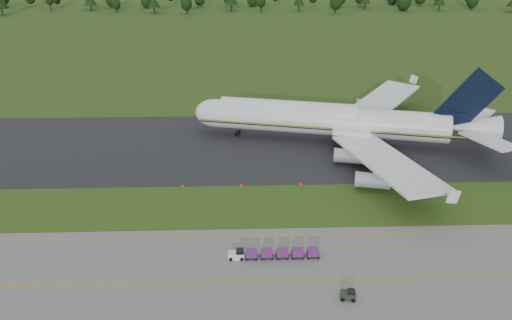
{
  "coord_description": "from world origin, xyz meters",
  "views": [
    {
      "loc": [
        -3.52,
        -81.55,
        49.26
      ],
      "look_at": [
        -0.9,
        2.0,
        8.71
      ],
      "focal_mm": 35.0,
      "sensor_mm": 36.0,
      "label": 1
    }
  ],
  "objects_px": {
    "baggage_train": "(273,253)",
    "utility_cart": "(348,295)",
    "aircraft": "(333,120)",
    "edge_markers": "(242,186)"
  },
  "relations": [
    {
      "from": "aircraft",
      "to": "baggage_train",
      "type": "xyz_separation_m",
      "value": [
        -17.28,
        -45.53,
        -4.94
      ]
    },
    {
      "from": "utility_cart",
      "to": "edge_markers",
      "type": "bearing_deg",
      "value": 113.97
    },
    {
      "from": "edge_markers",
      "to": "utility_cart",
      "type": "bearing_deg",
      "value": -66.03
    },
    {
      "from": "aircraft",
      "to": "baggage_train",
      "type": "bearing_deg",
      "value": -110.78
    },
    {
      "from": "baggage_train",
      "to": "utility_cart",
      "type": "bearing_deg",
      "value": -44.37
    },
    {
      "from": "aircraft",
      "to": "utility_cart",
      "type": "bearing_deg",
      "value": -97.26
    },
    {
      "from": "baggage_train",
      "to": "edge_markers",
      "type": "xyz_separation_m",
      "value": [
        -4.79,
        23.76,
        -0.59
      ]
    },
    {
      "from": "baggage_train",
      "to": "utility_cart",
      "type": "xyz_separation_m",
      "value": [
        10.21,
        -9.99,
        -0.23
      ]
    },
    {
      "from": "baggage_train",
      "to": "aircraft",
      "type": "bearing_deg",
      "value": 69.22
    },
    {
      "from": "baggage_train",
      "to": "utility_cart",
      "type": "height_order",
      "value": "baggage_train"
    }
  ]
}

